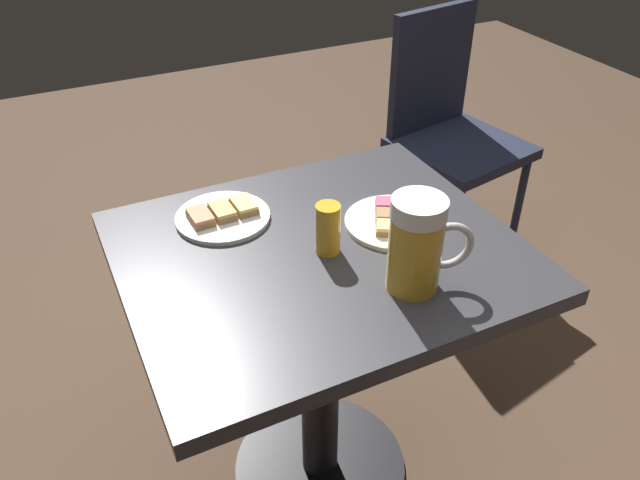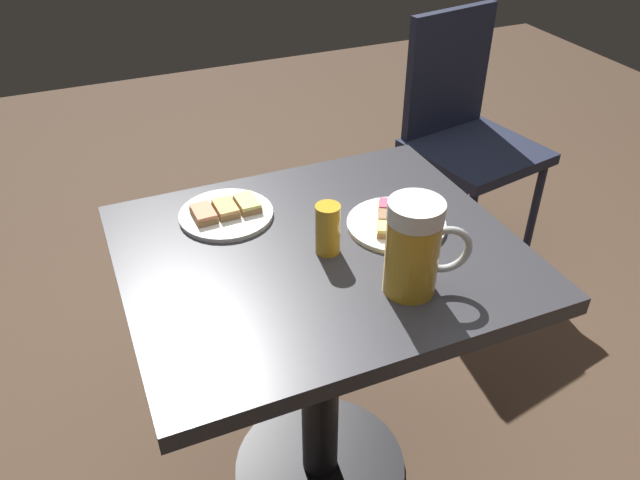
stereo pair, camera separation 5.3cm
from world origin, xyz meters
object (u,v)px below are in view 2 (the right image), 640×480
object	(u,v)px
beer_glass_small	(328,229)
cafe_chair	(464,129)
plate_near	(396,223)
beer_mug	(415,248)
plate_far	(226,213)

from	to	relation	value
beer_glass_small	cafe_chair	distance (m)	1.08
plate_near	beer_mug	bearing A→B (deg)	68.83
plate_near	beer_glass_small	xyz separation A→B (m)	(0.17, 0.02, 0.04)
plate_near	beer_mug	xyz separation A→B (m)	(0.07, 0.19, 0.08)
plate_far	beer_mug	distance (m)	0.44
beer_mug	cafe_chair	distance (m)	1.14
beer_mug	plate_near	bearing A→B (deg)	-111.17
beer_mug	beer_glass_small	size ratio (longest dim) A/B	1.76
beer_mug	cafe_chair	world-z (taller)	cafe_chair
beer_mug	beer_glass_small	bearing A→B (deg)	-60.50
plate_far	beer_glass_small	xyz separation A→B (m)	(-0.15, 0.20, 0.04)
beer_mug	plate_far	bearing A→B (deg)	-56.41
beer_glass_small	cafe_chair	world-z (taller)	cafe_chair
plate_far	beer_glass_small	bearing A→B (deg)	126.71
cafe_chair	plate_near	bearing A→B (deg)	35.63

